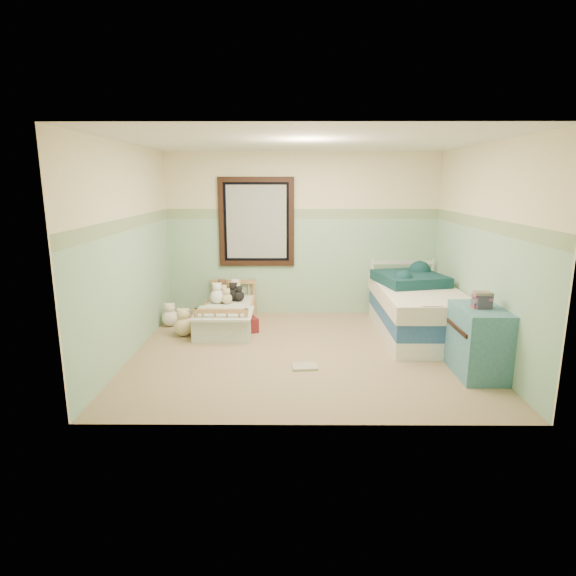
{
  "coord_description": "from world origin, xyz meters",
  "views": [
    {
      "loc": [
        -0.17,
        -5.53,
        2.06
      ],
      "look_at": [
        -0.21,
        0.35,
        0.73
      ],
      "focal_mm": 29.49,
      "sensor_mm": 36.0,
      "label": 1
    }
  ],
  "objects_px": {
    "plush_floor_tan": "(184,326)",
    "dresser": "(478,341)",
    "red_pillow": "(245,325)",
    "twin_bed_frame": "(416,327)",
    "floor_book": "(304,367)",
    "toddler_bed_frame": "(228,320)",
    "plush_floor_cream": "(170,318)"
  },
  "relations": [
    {
      "from": "twin_bed_frame",
      "to": "red_pillow",
      "type": "xyz_separation_m",
      "value": [
        -2.37,
        0.13,
        -0.01
      ]
    },
    {
      "from": "plush_floor_tan",
      "to": "dresser",
      "type": "height_order",
      "value": "dresser"
    },
    {
      "from": "red_pillow",
      "to": "twin_bed_frame",
      "type": "bearing_deg",
      "value": -3.23
    },
    {
      "from": "toddler_bed_frame",
      "to": "twin_bed_frame",
      "type": "xyz_separation_m",
      "value": [
        2.63,
        -0.38,
        0.02
      ]
    },
    {
      "from": "dresser",
      "to": "floor_book",
      "type": "bearing_deg",
      "value": 174.85
    },
    {
      "from": "toddler_bed_frame",
      "to": "plush_floor_cream",
      "type": "height_order",
      "value": "plush_floor_cream"
    },
    {
      "from": "plush_floor_cream",
      "to": "plush_floor_tan",
      "type": "xyz_separation_m",
      "value": [
        0.29,
        -0.44,
        0.01
      ]
    },
    {
      "from": "toddler_bed_frame",
      "to": "red_pillow",
      "type": "distance_m",
      "value": 0.36
    },
    {
      "from": "dresser",
      "to": "floor_book",
      "type": "xyz_separation_m",
      "value": [
        -1.87,
        0.17,
        -0.36
      ]
    },
    {
      "from": "plush_floor_cream",
      "to": "plush_floor_tan",
      "type": "relative_size",
      "value": 0.89
    },
    {
      "from": "plush_floor_cream",
      "to": "red_pillow",
      "type": "distance_m",
      "value": 1.14
    },
    {
      "from": "dresser",
      "to": "floor_book",
      "type": "relative_size",
      "value": 2.66
    },
    {
      "from": "toddler_bed_frame",
      "to": "floor_book",
      "type": "bearing_deg",
      "value": -55.77
    },
    {
      "from": "dresser",
      "to": "twin_bed_frame",
      "type": "bearing_deg",
      "value": 102.78
    },
    {
      "from": "red_pillow",
      "to": "floor_book",
      "type": "height_order",
      "value": "red_pillow"
    },
    {
      "from": "twin_bed_frame",
      "to": "plush_floor_tan",
      "type": "bearing_deg",
      "value": -179.16
    },
    {
      "from": "dresser",
      "to": "plush_floor_cream",
      "type": "bearing_deg",
      "value": 155.25
    },
    {
      "from": "plush_floor_cream",
      "to": "twin_bed_frame",
      "type": "height_order",
      "value": "plush_floor_cream"
    },
    {
      "from": "dresser",
      "to": "red_pillow",
      "type": "height_order",
      "value": "dresser"
    },
    {
      "from": "twin_bed_frame",
      "to": "floor_book",
      "type": "relative_size",
      "value": 6.95
    },
    {
      "from": "plush_floor_cream",
      "to": "floor_book",
      "type": "height_order",
      "value": "plush_floor_cream"
    },
    {
      "from": "plush_floor_tan",
      "to": "floor_book",
      "type": "bearing_deg",
      "value": -34.97
    },
    {
      "from": "plush_floor_tan",
      "to": "red_pillow",
      "type": "xyz_separation_m",
      "value": [
        0.82,
        0.18,
        -0.03
      ]
    },
    {
      "from": "twin_bed_frame",
      "to": "dresser",
      "type": "bearing_deg",
      "value": -77.22
    },
    {
      "from": "plush_floor_cream",
      "to": "red_pillow",
      "type": "bearing_deg",
      "value": -13.37
    },
    {
      "from": "floor_book",
      "to": "plush_floor_cream",
      "type": "bearing_deg",
      "value": 134.6
    },
    {
      "from": "toddler_bed_frame",
      "to": "red_pillow",
      "type": "relative_size",
      "value": 4.44
    },
    {
      "from": "twin_bed_frame",
      "to": "floor_book",
      "type": "distance_m",
      "value": 1.96
    },
    {
      "from": "plush_floor_tan",
      "to": "floor_book",
      "type": "relative_size",
      "value": 0.93
    },
    {
      "from": "plush_floor_tan",
      "to": "red_pillow",
      "type": "height_order",
      "value": "plush_floor_tan"
    },
    {
      "from": "toddler_bed_frame",
      "to": "plush_floor_cream",
      "type": "xyz_separation_m",
      "value": [
        -0.85,
        0.01,
        0.02
      ]
    },
    {
      "from": "dresser",
      "to": "red_pillow",
      "type": "relative_size",
      "value": 2.34
    }
  ]
}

